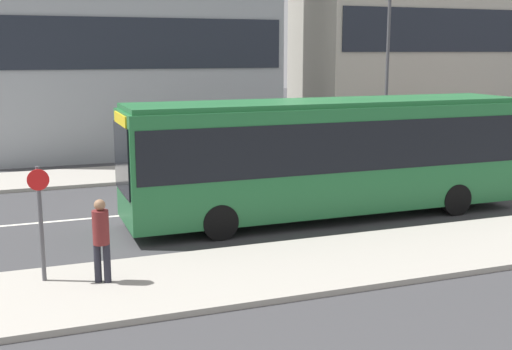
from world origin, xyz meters
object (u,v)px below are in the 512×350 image
object	(u,v)px
pedestrian_near_stop	(101,235)
street_lamp	(388,59)
parked_car_0	(493,149)
bus_stop_sign	(40,214)
city_bus	(328,151)

from	to	relation	value
pedestrian_near_stop	street_lamp	bearing A→B (deg)	64.84
parked_car_0	pedestrian_near_stop	distance (m)	20.19
pedestrian_near_stop	street_lamp	world-z (taller)	street_lamp
street_lamp	pedestrian_near_stop	bearing A→B (deg)	-140.58
bus_stop_sign	street_lamp	world-z (taller)	street_lamp
pedestrian_near_stop	bus_stop_sign	world-z (taller)	bus_stop_sign
city_bus	parked_car_0	xyz separation A→B (m)	(10.91, 5.61, -1.35)
city_bus	pedestrian_near_stop	size ratio (longest dim) A/B	6.79
parked_car_0	pedestrian_near_stop	bearing A→B (deg)	-152.74
pedestrian_near_stop	city_bus	bearing A→B (deg)	52.76
city_bus	parked_car_0	size ratio (longest dim) A/B	2.96
parked_car_0	city_bus	bearing A→B (deg)	-152.79
parked_car_0	bus_stop_sign	size ratio (longest dim) A/B	1.66
parked_car_0	bus_stop_sign	xyz separation A→B (m)	(-19.09, -8.73, 0.92)
parked_car_0	pedestrian_near_stop	world-z (taller)	pedestrian_near_stop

